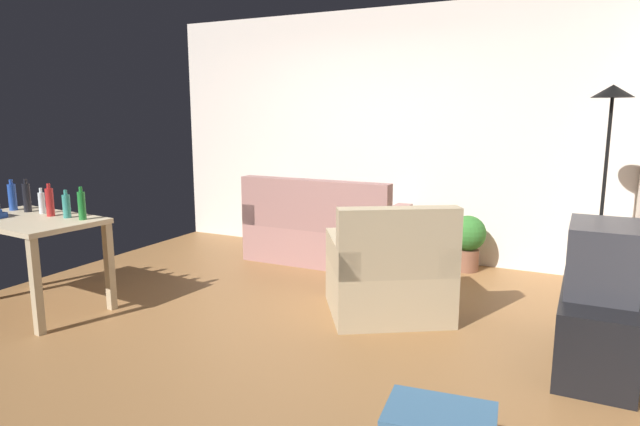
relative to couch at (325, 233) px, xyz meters
The scene contains 15 objects.
ground_plane 1.66m from the couch, 76.58° to the right, with size 5.20×4.40×0.02m, color olive.
wall_rear 1.27m from the couch, 58.25° to the left, with size 5.20×0.10×2.70m, color silver.
couch is the anchor object (origin of this frame).
tv_stand 3.01m from the couch, 28.96° to the right, with size 0.44×1.10×0.48m.
tv 3.03m from the couch, 28.93° to the right, with size 0.41×0.60×0.44m.
torchiere_lamp 2.86m from the couch, ahead, with size 0.32×0.32×1.81m.
desk 2.83m from the couch, 122.65° to the right, with size 1.26×0.81×0.76m.
potted_plant 1.49m from the couch, 12.06° to the left, with size 0.36×0.36×0.57m.
armchair 1.69m from the couch, 46.76° to the right, with size 1.21×1.19×0.92m.
bottle_blue 2.98m from the couch, 131.57° to the right, with size 0.07×0.07×0.27m.
bottle_dark 2.87m from the couch, 128.76° to the right, with size 0.06×0.06×0.28m.
bottle_clear 2.75m from the couch, 125.73° to the right, with size 0.05×0.05×0.22m.
bottle_red 2.70m from the couch, 122.29° to the right, with size 0.06×0.06×0.27m.
bottle_tall 2.60m from the couch, 118.89° to the right, with size 0.06×0.06×0.23m.
bottle_green 2.53m from the couch, 115.30° to the right, with size 0.06×0.06×0.26m.
Camera 1 is at (2.13, -3.60, 1.59)m, focal length 30.64 mm.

